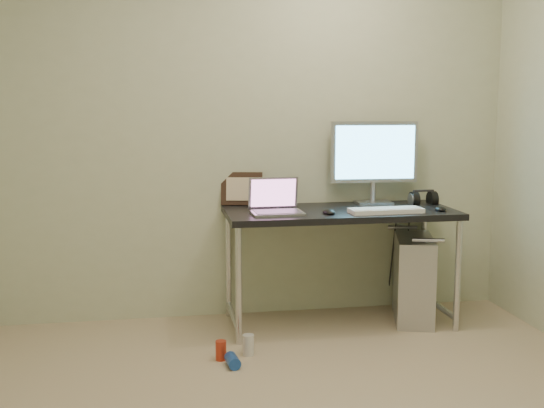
% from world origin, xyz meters
% --- Properties ---
extents(wall_back, '(3.50, 0.02, 2.50)m').
position_xyz_m(wall_back, '(0.00, 1.75, 1.25)').
color(wall_back, beige).
rests_on(wall_back, ground).
extents(desk, '(1.45, 0.64, 0.75)m').
position_xyz_m(desk, '(0.54, 1.43, 0.66)').
color(desk, black).
rests_on(desk, ground).
extents(tower_computer, '(0.37, 0.58, 0.59)m').
position_xyz_m(tower_computer, '(1.04, 1.43, 0.28)').
color(tower_computer, silver).
rests_on(tower_computer, ground).
extents(cable_a, '(0.01, 0.16, 0.69)m').
position_xyz_m(cable_a, '(0.99, 1.70, 0.40)').
color(cable_a, black).
rests_on(cable_a, ground).
extents(cable_b, '(0.02, 0.11, 0.71)m').
position_xyz_m(cable_b, '(1.08, 1.68, 0.38)').
color(cable_b, black).
rests_on(cable_b, ground).
extents(can_red, '(0.08, 0.08, 0.11)m').
position_xyz_m(can_red, '(-0.28, 0.92, 0.06)').
color(can_red, '#B23019').
rests_on(can_red, ground).
extents(can_white, '(0.09, 0.09, 0.12)m').
position_xyz_m(can_white, '(-0.12, 0.97, 0.06)').
color(can_white, silver).
rests_on(can_white, ground).
extents(can_blue, '(0.08, 0.13, 0.07)m').
position_xyz_m(can_blue, '(-0.23, 0.81, 0.03)').
color(can_blue, '#1C48A5').
rests_on(can_blue, ground).
extents(laptop, '(0.32, 0.26, 0.22)m').
position_xyz_m(laptop, '(0.11, 1.37, 0.80)').
color(laptop, '#AAAAB1').
rests_on(laptop, desk).
extents(monitor, '(0.59, 0.18, 0.55)m').
position_xyz_m(monitor, '(0.82, 1.63, 1.07)').
color(monitor, '#AAAAB1').
rests_on(monitor, desk).
extents(keyboard, '(0.46, 0.16, 0.03)m').
position_xyz_m(keyboard, '(0.78, 1.26, 0.76)').
color(keyboard, white).
rests_on(keyboard, desk).
extents(mouse_right, '(0.09, 0.12, 0.04)m').
position_xyz_m(mouse_right, '(1.15, 1.27, 0.77)').
color(mouse_right, black).
rests_on(mouse_right, desk).
extents(mouse_left, '(0.09, 0.12, 0.04)m').
position_xyz_m(mouse_left, '(0.42, 1.28, 0.77)').
color(mouse_left, black).
rests_on(mouse_left, desk).
extents(headphones, '(0.18, 0.11, 0.12)m').
position_xyz_m(headphones, '(1.15, 1.56, 0.78)').
color(headphones, black).
rests_on(headphones, desk).
extents(picture_frame, '(0.28, 0.13, 0.22)m').
position_xyz_m(picture_frame, '(-0.06, 1.73, 0.86)').
color(picture_frame, black).
rests_on(picture_frame, desk).
extents(webcam, '(0.05, 0.04, 0.12)m').
position_xyz_m(webcam, '(0.11, 1.70, 0.84)').
color(webcam, silver).
rests_on(webcam, desk).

